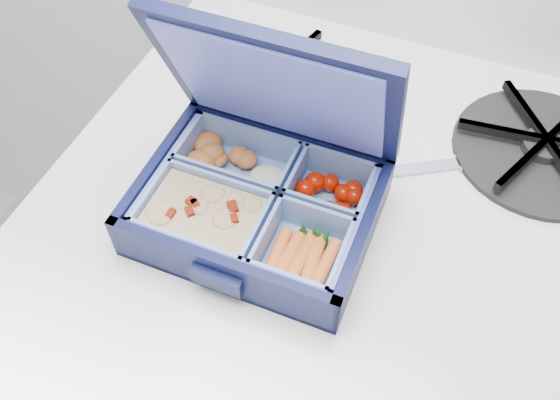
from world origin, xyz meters
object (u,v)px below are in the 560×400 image
at_px(stove, 334,370).
at_px(fork, 391,172).
at_px(burner_grate, 544,144).
at_px(bento_box, 258,206).

bearing_deg(stove, fork, 66.60).
height_order(stove, fork, fork).
relative_size(stove, burner_grate, 5.11).
height_order(burner_grate, fork, burner_grate).
xyz_separation_m(burner_grate, fork, (-0.13, -0.08, -0.01)).
bearing_deg(burner_grate, stove, -141.58).
height_order(stove, burner_grate, burner_grate).
xyz_separation_m(bento_box, burner_grate, (0.23, 0.19, -0.01)).
bearing_deg(stove, burner_grate, 38.42).
bearing_deg(bento_box, stove, 40.08).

